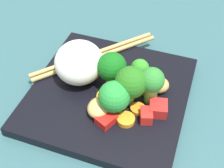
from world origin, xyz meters
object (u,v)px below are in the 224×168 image
object	(u,v)px
carrot_slice_1	(126,120)
broccoli_floret_0	(140,69)
rice_mound	(79,62)
chopstick_pair	(95,56)
square_plate	(109,94)

from	to	relation	value
carrot_slice_1	broccoli_floret_0	bearing A→B (deg)	2.28
rice_mound	chopstick_pair	xyz separation A→B (cm)	(5.40, -0.60, -2.82)
square_plate	broccoli_floret_0	xyz separation A→B (cm)	(3.61, -3.91, 3.57)
rice_mound	broccoli_floret_0	xyz separation A→B (cm)	(2.10, -9.52, -0.50)
chopstick_pair	carrot_slice_1	bearing A→B (deg)	80.72
square_plate	carrot_slice_1	distance (cm)	6.72
broccoli_floret_0	chopstick_pair	world-z (taller)	broccoli_floret_0
chopstick_pair	square_plate	bearing A→B (deg)	78.87
broccoli_floret_0	chopstick_pair	bearing A→B (deg)	69.68
carrot_slice_1	square_plate	bearing A→B (deg)	40.17
square_plate	broccoli_floret_0	bearing A→B (deg)	-47.30
rice_mound	carrot_slice_1	xyz separation A→B (cm)	(-6.56, -9.86, -2.83)
broccoli_floret_0	chopstick_pair	distance (cm)	9.79
square_plate	broccoli_floret_0	world-z (taller)	broccoli_floret_0
broccoli_floret_0	rice_mound	bearing A→B (deg)	102.43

